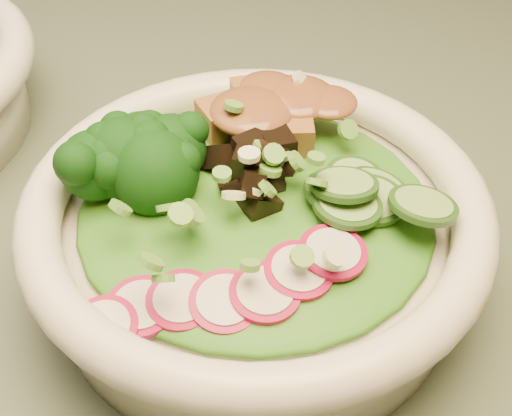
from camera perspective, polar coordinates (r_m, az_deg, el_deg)
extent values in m
cylinder|color=black|center=(1.14, 11.65, 0.44)|extent=(0.06, 0.06, 0.72)
cylinder|color=white|center=(0.46, 0.00, -3.19)|extent=(0.26, 0.26, 0.06)
torus|color=white|center=(0.44, 0.00, 0.16)|extent=(0.29, 0.29, 0.03)
ellipsoid|color=#266B16|center=(0.44, 0.00, 0.10)|extent=(0.22, 0.22, 0.03)
ellipsoid|color=brown|center=(0.48, 1.43, 8.07)|extent=(0.08, 0.06, 0.02)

